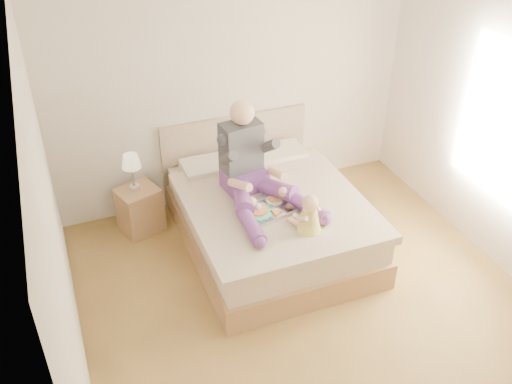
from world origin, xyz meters
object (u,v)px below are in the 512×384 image
object	(u,v)px
baby	(309,216)
bed	(267,215)
tray	(267,207)
adult	(251,170)
nightstand	(140,209)

from	to	relation	value
baby	bed	bearing A→B (deg)	70.06
tray	baby	distance (m)	0.50
bed	adult	xyz separation A→B (m)	(-0.17, 0.01, 0.58)
baby	nightstand	bearing A→B (deg)	104.93
nightstand	adult	size ratio (longest dim) A/B	0.42
baby	tray	bearing A→B (deg)	90.76
tray	baby	size ratio (longest dim) A/B	1.56
bed	adult	world-z (taller)	adult
bed	baby	xyz separation A→B (m)	(0.10, -0.71, 0.44)
adult	tray	distance (m)	0.40
bed	tray	world-z (taller)	bed
nightstand	baby	size ratio (longest dim) A/B	1.36
bed	nightstand	xyz separation A→B (m)	(-1.19, 0.68, -0.07)
adult	baby	distance (m)	0.79
nightstand	adult	world-z (taller)	adult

